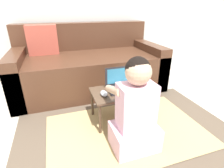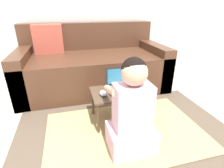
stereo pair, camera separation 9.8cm
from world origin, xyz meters
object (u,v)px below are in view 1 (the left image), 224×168
at_px(person_seated, 135,111).
at_px(laptop, 122,85).
at_px(couch, 88,66).
at_px(laptop_desk, 119,95).
at_px(computer_mouse, 104,93).

bearing_deg(person_seated, laptop, 81.79).
relative_size(couch, laptop_desk, 3.61).
bearing_deg(person_seated, laptop_desk, 86.82).
distance_m(laptop, person_seated, 0.42).
bearing_deg(laptop_desk, couch, 97.26).
bearing_deg(person_seated, computer_mouse, 111.82).
relative_size(couch, laptop, 6.45).
bearing_deg(laptop_desk, computer_mouse, -168.03).
height_order(couch, computer_mouse, couch).
bearing_deg(laptop, couch, 100.22).
xyz_separation_m(couch, laptop_desk, (0.11, -0.89, -0.02)).
bearing_deg(couch, computer_mouse, -92.84).
relative_size(couch, computer_mouse, 17.49).
bearing_deg(laptop, person_seated, -98.21).
height_order(couch, laptop, couch).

